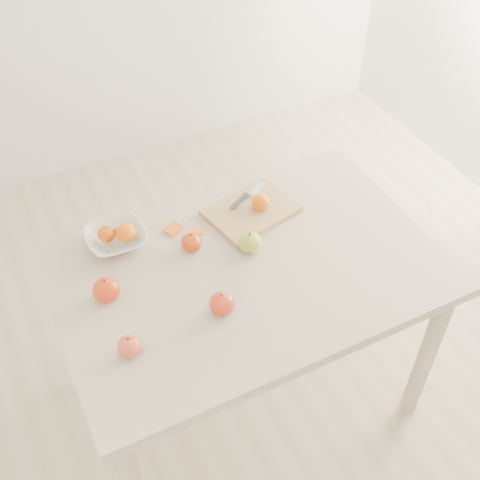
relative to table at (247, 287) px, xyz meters
name	(u,v)px	position (x,y,z in m)	size (l,w,h in m)	color
ground	(246,394)	(0.00, 0.00, -0.65)	(3.50, 3.50, 0.00)	#C6B293
table	(247,287)	(0.00, 0.00, 0.00)	(1.20, 0.80, 0.75)	#C8B097
cutting_board	(251,211)	(0.13, 0.22, 0.11)	(0.29, 0.21, 0.02)	tan
board_tangerine	(260,202)	(0.16, 0.21, 0.14)	(0.06, 0.06, 0.05)	#E66308
fruit_bowl	(116,238)	(-0.33, 0.28, 0.12)	(0.19, 0.19, 0.05)	silver
bowl_tangerine_near	(107,234)	(-0.36, 0.29, 0.14)	(0.06, 0.06, 0.05)	#C95207
bowl_tangerine_far	(126,233)	(-0.30, 0.26, 0.15)	(0.07, 0.07, 0.06)	orange
orange_peel_a	(174,230)	(-0.14, 0.25, 0.10)	(0.06, 0.04, 0.00)	#E55E10
orange_peel_b	(197,231)	(-0.08, 0.21, 0.10)	(0.04, 0.04, 0.00)	orange
paring_knife	(254,191)	(0.17, 0.29, 0.12)	(0.16, 0.08, 0.01)	white
apple_green	(250,242)	(0.04, 0.06, 0.13)	(0.08, 0.08, 0.07)	olive
apple_red_d	(129,346)	(-0.43, -0.15, 0.13)	(0.07, 0.07, 0.06)	#A71522
apple_red_a	(191,242)	(-0.13, 0.15, 0.13)	(0.07, 0.07, 0.06)	maroon
apple_red_b	(106,290)	(-0.43, 0.07, 0.14)	(0.08, 0.08, 0.07)	#A81502
apple_red_c	(222,303)	(-0.15, -0.13, 0.13)	(0.08, 0.08, 0.07)	#A30A0B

